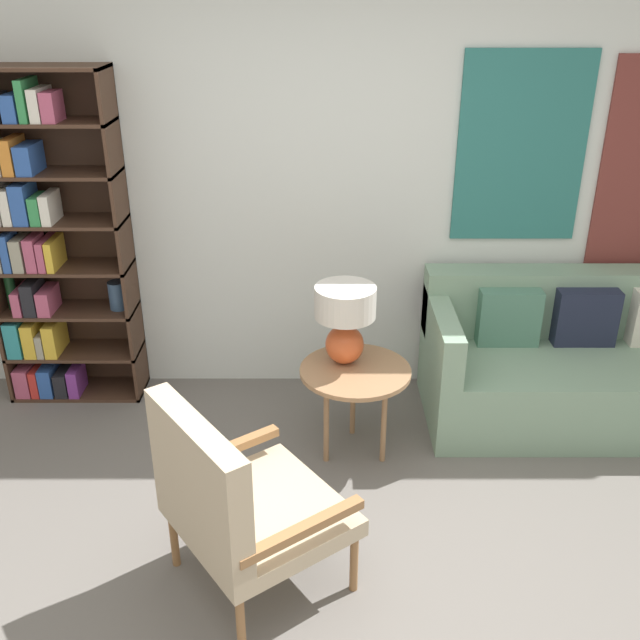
{
  "coord_description": "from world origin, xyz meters",
  "views": [
    {
      "loc": [
        -0.01,
        -2.07,
        2.36
      ],
      "look_at": [
        -0.02,
        1.01,
        0.9
      ],
      "focal_mm": 40.0,
      "sensor_mm": 36.0,
      "label": 1
    }
  ],
  "objects_px": {
    "couch": "(585,365)",
    "table_lamp": "(346,317)",
    "bookshelf": "(44,245)",
    "side_table": "(357,377)",
    "armchair": "(233,499)"
  },
  "relations": [
    {
      "from": "side_table",
      "to": "table_lamp",
      "type": "distance_m",
      "value": 0.33
    },
    {
      "from": "bookshelf",
      "to": "couch",
      "type": "xyz_separation_m",
      "value": [
        3.17,
        -0.24,
        -0.66
      ]
    },
    {
      "from": "bookshelf",
      "to": "side_table",
      "type": "bearing_deg",
      "value": -19.6
    },
    {
      "from": "armchair",
      "to": "couch",
      "type": "xyz_separation_m",
      "value": [
        1.91,
        1.41,
        -0.17
      ]
    },
    {
      "from": "bookshelf",
      "to": "side_table",
      "type": "height_order",
      "value": "bookshelf"
    },
    {
      "from": "armchair",
      "to": "couch",
      "type": "relative_size",
      "value": 0.49
    },
    {
      "from": "couch",
      "to": "table_lamp",
      "type": "xyz_separation_m",
      "value": [
        -1.43,
        -0.32,
        0.47
      ]
    },
    {
      "from": "armchair",
      "to": "bookshelf",
      "type": "bearing_deg",
      "value": 127.43
    },
    {
      "from": "armchair",
      "to": "table_lamp",
      "type": "bearing_deg",
      "value": 65.94
    },
    {
      "from": "armchair",
      "to": "side_table",
      "type": "bearing_deg",
      "value": 61.73
    },
    {
      "from": "table_lamp",
      "to": "couch",
      "type": "bearing_deg",
      "value": 12.75
    },
    {
      "from": "armchair",
      "to": "side_table",
      "type": "height_order",
      "value": "armchair"
    },
    {
      "from": "bookshelf",
      "to": "table_lamp",
      "type": "distance_m",
      "value": 1.84
    },
    {
      "from": "armchair",
      "to": "couch",
      "type": "height_order",
      "value": "armchair"
    },
    {
      "from": "side_table",
      "to": "couch",
      "type": "bearing_deg",
      "value": 16.36
    }
  ]
}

